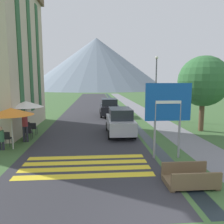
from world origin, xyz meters
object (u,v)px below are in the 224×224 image
at_px(cafe_umbrella_middle_white, 26,104).
at_px(person_standing_terrace, 25,125).
at_px(road_sign, 168,108).
at_px(parked_car_near, 120,121).
at_px(parked_car_far, 109,107).
at_px(person_seated_near, 1,137).
at_px(cafe_chair_far_left, 33,128).
at_px(cafe_chair_near_right, 7,138).
at_px(cafe_chair_far_right, 27,127).
at_px(tree_by_path, 203,81).
at_px(streetlamp, 156,83).
at_px(cafe_umbrella_front_orange, 11,112).
at_px(footbridge, 190,179).
at_px(cafe_chair_middle, 28,132).

bearing_deg(cafe_umbrella_middle_white, person_standing_terrace, -79.23).
bearing_deg(road_sign, parked_car_near, 109.33).
height_order(parked_car_far, person_seated_near, parked_car_far).
distance_m(cafe_chair_far_left, cafe_chair_near_right, 2.69).
relative_size(cafe_chair_near_right, cafe_chair_far_right, 1.00).
height_order(person_seated_near, person_standing_terrace, person_standing_terrace).
bearing_deg(person_standing_terrace, tree_by_path, 9.98).
relative_size(parked_car_near, person_standing_terrace, 2.37).
xyz_separation_m(cafe_chair_far_left, person_seated_near, (-0.78, -3.20, 0.18)).
bearing_deg(cafe_chair_near_right, streetlamp, 50.48).
xyz_separation_m(person_standing_terrace, tree_by_path, (11.88, 2.09, 2.58)).
bearing_deg(person_standing_terrace, cafe_chair_far_right, 104.07).
bearing_deg(parked_car_near, cafe_umbrella_middle_white, -176.71).
height_order(cafe_umbrella_front_orange, person_standing_terrace, cafe_umbrella_front_orange).
bearing_deg(road_sign, cafe_chair_far_right, 145.99).
distance_m(person_standing_terrace, tree_by_path, 12.34).
distance_m(road_sign, parked_car_near, 5.26).
bearing_deg(person_standing_terrace, cafe_chair_near_right, -129.82).
bearing_deg(cafe_umbrella_middle_white, person_seated_near, -102.68).
relative_size(parked_car_near, cafe_umbrella_front_orange, 1.79).
bearing_deg(parked_car_near, person_seated_near, -156.11).
bearing_deg(person_seated_near, parked_car_far, 60.41).
xyz_separation_m(road_sign, cafe_chair_far_left, (-7.51, 5.04, -1.85)).
bearing_deg(person_standing_terrace, footbridge, -39.25).
relative_size(cafe_chair_near_right, cafe_umbrella_front_orange, 0.37).
height_order(cafe_chair_near_right, person_seated_near, person_seated_near).
xyz_separation_m(parked_car_near, streetlamp, (3.99, 5.58, 2.54)).
xyz_separation_m(cafe_chair_far_left, cafe_chair_far_right, (-0.51, 0.37, 0.00)).
distance_m(road_sign, tree_by_path, 7.09).
relative_size(cafe_chair_middle, cafe_umbrella_middle_white, 0.36).
bearing_deg(person_standing_terrace, parked_car_near, 13.77).
bearing_deg(cafe_chair_middle, cafe_umbrella_middle_white, 119.83).
xyz_separation_m(cafe_chair_far_right, streetlamp, (10.34, 4.93, 2.93)).
bearing_deg(cafe_chair_near_right, parked_car_far, 72.91).
xyz_separation_m(footbridge, cafe_chair_near_right, (-8.17, 5.19, 0.29)).
relative_size(person_standing_terrace, streetlamp, 0.30).
xyz_separation_m(cafe_umbrella_front_orange, person_standing_terrace, (0.24, 1.39, -1.02)).
xyz_separation_m(person_seated_near, streetlamp, (10.61, 8.51, 2.75)).
relative_size(parked_car_far, person_standing_terrace, 2.57).
height_order(parked_car_far, cafe_chair_far_left, parked_car_far).
xyz_separation_m(cafe_chair_middle, streetlamp, (9.80, 6.52, 2.93)).
bearing_deg(parked_car_near, road_sign, -70.67).
relative_size(cafe_umbrella_front_orange, person_standing_terrace, 1.32).
relative_size(footbridge, parked_car_far, 0.38).
distance_m(road_sign, cafe_umbrella_middle_white, 8.89).
bearing_deg(cafe_chair_middle, person_standing_terrace, -83.05).
bearing_deg(person_seated_near, cafe_umbrella_front_orange, 11.69).
height_order(streetlamp, tree_by_path, streetlamp).
relative_size(cafe_chair_far_left, cafe_umbrella_middle_white, 0.36).
height_order(cafe_chair_near_right, tree_by_path, tree_by_path).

